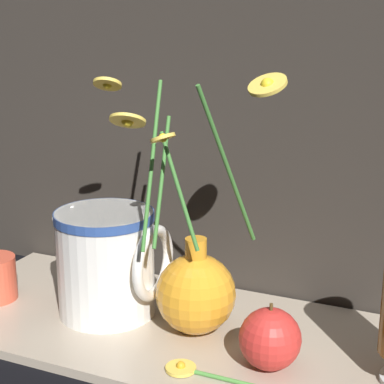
{
  "coord_description": "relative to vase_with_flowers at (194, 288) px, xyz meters",
  "views": [
    {
      "loc": [
        0.31,
        -0.69,
        0.41
      ],
      "look_at": [
        0.0,
        0.0,
        0.2
      ],
      "focal_mm": 60.0,
      "sensor_mm": 36.0,
      "label": 1
    }
  ],
  "objects": [
    {
      "name": "ground_plane",
      "position": [
        -0.01,
        0.01,
        -0.07
      ],
      "size": [
        6.0,
        6.0,
        0.0
      ],
      "primitive_type": "plane",
      "color": "black"
    },
    {
      "name": "shelf",
      "position": [
        -0.01,
        0.01,
        -0.07
      ],
      "size": [
        0.73,
        0.29,
        0.01
      ],
      "color": "tan",
      "rests_on": "ground_plane"
    },
    {
      "name": "vase_with_flowers",
      "position": [
        0.0,
        0.0,
        0.0
      ],
      "size": [
        0.25,
        0.12,
        0.34
      ],
      "color": "orange",
      "rests_on": "shelf"
    },
    {
      "name": "ceramic_pitcher",
      "position": [
        -0.13,
        0.01,
        0.02
      ],
      "size": [
        0.16,
        0.13,
        0.16
      ],
      "color": "white",
      "rests_on": "shelf"
    },
    {
      "name": "orange_fruit",
      "position": [
        0.12,
        -0.04,
        -0.03
      ],
      "size": [
        0.07,
        0.07,
        0.08
      ],
      "color": "red",
      "rests_on": "shelf"
    },
    {
      "name": "loose_daisy",
      "position": [
        0.04,
        -0.09,
        -0.06
      ],
      "size": [
        0.12,
        0.04,
        0.01
      ],
      "color": "#4C8E3D",
      "rests_on": "shelf"
    }
  ]
}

